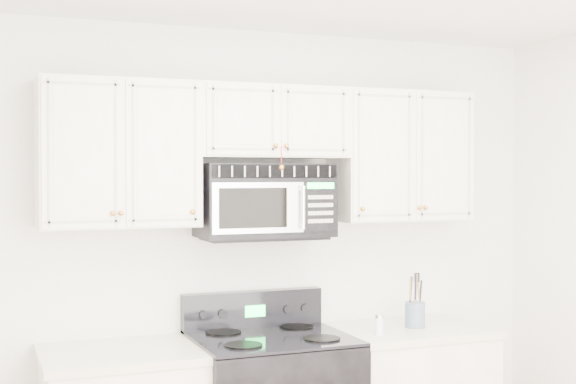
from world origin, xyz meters
TOP-DOWN VIEW (x-y plane):
  - room at (0.00, 0.00)m, footprint 3.51×3.51m
  - upper_cabinets at (0.00, 1.58)m, footprint 2.44×0.37m
  - microwave at (-0.03, 1.56)m, footprint 0.72×0.41m
  - utensil_crock at (0.82, 1.41)m, footprint 0.11×0.11m
  - shaker_salt at (0.54, 1.31)m, footprint 0.04×0.04m
  - shaker_pepper at (0.53, 1.30)m, footprint 0.05×0.05m

SIDE VIEW (x-z plane):
  - shaker_salt at x=0.54m, z-range 0.92..1.02m
  - shaker_pepper at x=0.53m, z-range 0.92..1.03m
  - utensil_crock at x=0.82m, z-range 0.85..1.15m
  - room at x=0.00m, z-range 0.00..2.60m
  - microwave at x=-0.03m, z-range 1.45..1.85m
  - upper_cabinets at x=0.00m, z-range 1.56..2.31m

